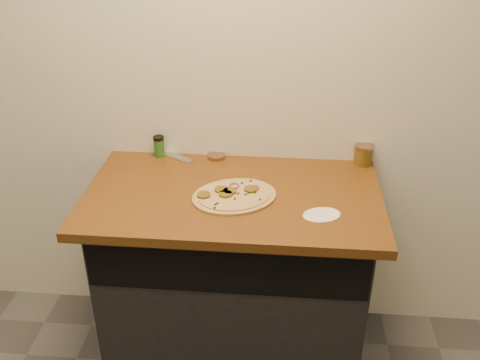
# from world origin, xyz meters

# --- Properties ---
(room_shell) EXTENTS (4.02, 3.52, 2.71)m
(room_shell) POSITION_xyz_m (0.00, 0.00, 1.70)
(room_shell) COLOR beige
(room_shell) RESTS_ON ground
(cabinet) EXTENTS (1.10, 0.60, 0.86)m
(cabinet) POSITION_xyz_m (0.00, 1.45, 0.43)
(cabinet) COLOR black
(cabinet) RESTS_ON ground
(countertop) EXTENTS (1.20, 0.70, 0.04)m
(countertop) POSITION_xyz_m (0.00, 1.42, 0.88)
(countertop) COLOR brown
(countertop) RESTS_ON cabinet
(pizza) EXTENTS (0.44, 0.44, 0.02)m
(pizza) POSITION_xyz_m (0.01, 1.38, 0.91)
(pizza) COLOR tan
(pizza) RESTS_ON countertop
(chefs_knife) EXTENTS (0.28, 0.18, 0.02)m
(chefs_knife) POSITION_xyz_m (-0.37, 1.76, 0.91)
(chefs_knife) COLOR #B7BAC1
(chefs_knife) RESTS_ON countertop
(mason_jar_lid) EXTENTS (0.09, 0.09, 0.02)m
(mason_jar_lid) POSITION_xyz_m (-0.11, 1.72, 0.91)
(mason_jar_lid) COLOR #937555
(mason_jar_lid) RESTS_ON countertop
(salsa_jar) EXTENTS (0.08, 0.08, 0.09)m
(salsa_jar) POSITION_xyz_m (0.55, 1.72, 0.95)
(salsa_jar) COLOR maroon
(salsa_jar) RESTS_ON countertop
(spice_shaker) EXTENTS (0.05, 0.05, 0.10)m
(spice_shaker) POSITION_xyz_m (-0.37, 1.72, 0.95)
(spice_shaker) COLOR #2A621F
(spice_shaker) RESTS_ON countertop
(flour_spill) EXTENTS (0.19, 0.19, 0.00)m
(flour_spill) POSITION_xyz_m (0.35, 1.28, 0.90)
(flour_spill) COLOR white
(flour_spill) RESTS_ON countertop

